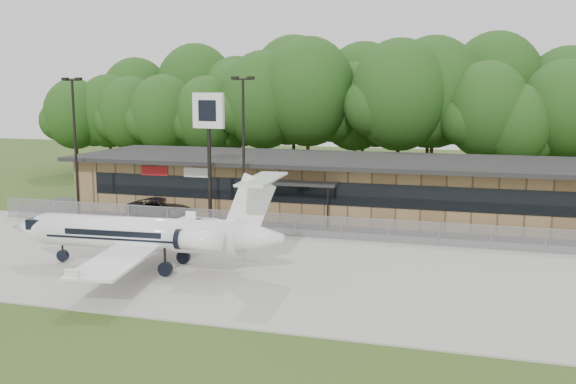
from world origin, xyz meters
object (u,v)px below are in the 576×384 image
(pole_sign, at_px, (209,125))
(business_jet, at_px, (149,235))
(terminal, at_px, (339,185))
(suv, at_px, (161,207))

(pole_sign, bearing_deg, business_jet, -73.00)
(pole_sign, bearing_deg, terminal, 53.20)
(suv, bearing_deg, terminal, -58.79)
(suv, bearing_deg, business_jet, -146.75)
(suv, bearing_deg, pole_sign, -103.08)
(terminal, relative_size, business_jet, 2.65)
(terminal, distance_m, business_jet, 19.32)
(terminal, relative_size, suv, 7.99)
(terminal, distance_m, pole_sign, 11.51)
(business_jet, height_order, suv, business_jet)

